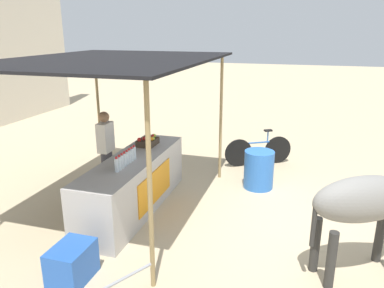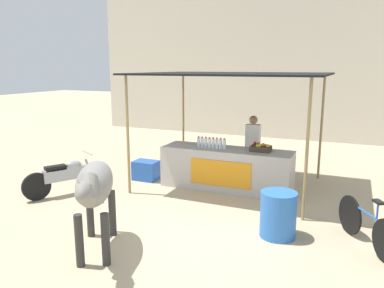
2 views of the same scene
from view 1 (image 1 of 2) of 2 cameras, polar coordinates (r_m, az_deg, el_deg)
name	(u,v)px [view 1 (image 1 of 2)]	position (r m, az deg, el deg)	size (l,w,h in m)	color
ground_plane	(257,226)	(6.41, 9.84, -12.16)	(60.00, 60.00, 0.00)	tan
stall_counter	(134,184)	(6.76, -8.84, -5.98)	(3.00, 0.82, 0.96)	#B2ADA8
stall_awning	(111,65)	(6.39, -12.20, 11.72)	(4.20, 3.20, 2.66)	black
water_bottle_row	(126,159)	(6.23, -10.06, -2.19)	(0.70, 0.07, 0.25)	silver
fruit_crate	(148,141)	(7.26, -6.73, 0.42)	(0.44, 0.32, 0.18)	#3F3326
vendor_behind_counter	(106,153)	(7.31, -12.90, -1.32)	(0.34, 0.22, 1.65)	#383842
cooler_box	(72,263)	(5.26, -17.82, -16.90)	(0.60, 0.44, 0.48)	blue
water_barrel	(259,169)	(7.70, 10.14, -3.84)	(0.60, 0.60, 0.78)	blue
cow	(368,202)	(5.24, 25.23, -7.99)	(1.22, 1.76, 1.44)	gray
bicycle_leaning	(259,151)	(9.00, 10.11, -1.00)	(0.88, 1.45, 0.85)	black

